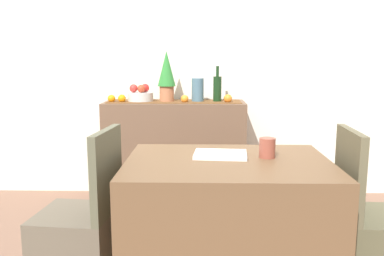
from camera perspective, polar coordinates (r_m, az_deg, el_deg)
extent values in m
cube|color=#805F4C|center=(2.90, 1.07, -16.27)|extent=(6.40, 6.40, 0.02)
cube|color=silver|center=(3.79, 1.22, 11.03)|extent=(6.40, 0.06, 2.70)
cube|color=brown|center=(3.63, -2.38, -3.32)|extent=(1.21, 0.42, 0.89)
cube|color=brown|center=(3.56, -2.43, 3.72)|extent=(1.14, 0.32, 0.01)
cylinder|color=silver|center=(3.59, -7.17, 4.34)|extent=(0.22, 0.22, 0.07)
sphere|color=#B53C23|center=(3.56, -7.05, 5.45)|extent=(0.07, 0.07, 0.07)
sphere|color=#BA312B|center=(3.59, -8.12, 5.49)|extent=(0.07, 0.07, 0.07)
sphere|color=red|center=(3.62, -6.53, 5.57)|extent=(0.07, 0.07, 0.07)
cylinder|color=#163216|center=(3.54, 3.54, 5.40)|extent=(0.07, 0.07, 0.22)
cylinder|color=#163216|center=(3.54, 3.57, 7.88)|extent=(0.03, 0.03, 0.09)
cylinder|color=#466B7E|center=(3.54, 0.79, 5.29)|extent=(0.10, 0.10, 0.20)
cylinder|color=#AD6A47|center=(3.56, -3.53, 4.75)|extent=(0.12, 0.12, 0.14)
cone|color=#2C7C32|center=(3.54, -3.56, 8.26)|extent=(0.15, 0.15, 0.30)
sphere|color=orange|center=(3.55, -9.72, 4.07)|extent=(0.07, 0.07, 0.07)
sphere|color=orange|center=(3.49, 5.01, 4.11)|extent=(0.07, 0.07, 0.07)
sphere|color=orange|center=(3.57, -11.13, 4.04)|extent=(0.07, 0.07, 0.07)
sphere|color=orange|center=(3.47, -1.03, 4.07)|extent=(0.07, 0.07, 0.07)
cube|color=brown|center=(2.25, 4.90, -13.67)|extent=(1.06, 0.79, 0.74)
cube|color=white|center=(2.21, 3.97, -3.69)|extent=(0.30, 0.23, 0.02)
cylinder|color=brown|center=(2.20, 10.42, -2.73)|extent=(0.08, 0.08, 0.11)
cube|color=#605848|center=(2.40, -15.62, -16.24)|extent=(0.44, 0.44, 0.45)
cube|color=#585944|center=(2.18, -11.77, -6.10)|extent=(0.08, 0.40, 0.45)
cube|color=brown|center=(2.49, 24.48, -15.77)|extent=(0.42, 0.42, 0.45)
cube|color=brown|center=(2.28, 21.01, -5.83)|extent=(0.06, 0.40, 0.45)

